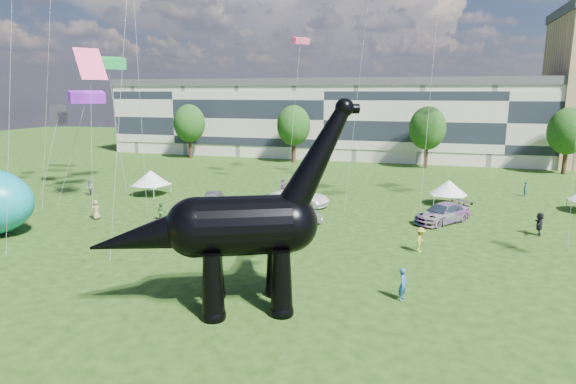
# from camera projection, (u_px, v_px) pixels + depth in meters

# --- Properties ---
(ground) EXTENTS (220.00, 220.00, 0.00)m
(ground) POSITION_uv_depth(u_px,v_px,m) (226.00, 328.00, 22.68)
(ground) COLOR #16330C
(ground) RESTS_ON ground
(terrace_row) EXTENTS (78.00, 11.00, 12.00)m
(terrace_row) POSITION_uv_depth(u_px,v_px,m) (331.00, 121.00, 81.82)
(terrace_row) COLOR beige
(terrace_row) RESTS_ON ground
(tree_far_left) EXTENTS (5.20, 5.20, 9.44)m
(tree_far_left) POSITION_uv_depth(u_px,v_px,m) (189.00, 120.00, 79.53)
(tree_far_left) COLOR #382314
(tree_far_left) RESTS_ON ground
(tree_mid_left) EXTENTS (5.20, 5.20, 9.44)m
(tree_mid_left) POSITION_uv_depth(u_px,v_px,m) (294.00, 122.00, 74.45)
(tree_mid_left) COLOR #382314
(tree_mid_left) RESTS_ON ground
(tree_mid_right) EXTENTS (5.20, 5.20, 9.44)m
(tree_mid_right) POSITION_uv_depth(u_px,v_px,m) (428.00, 125.00, 68.81)
(tree_mid_right) COLOR #382314
(tree_mid_right) RESTS_ON ground
(tree_far_right) EXTENTS (5.20, 5.20, 9.44)m
(tree_far_right) POSITION_uv_depth(u_px,v_px,m) (569.00, 127.00, 63.73)
(tree_far_right) COLOR #382314
(tree_far_right) RESTS_ON ground
(dinosaur_sculpture) EXTENTS (13.04, 7.42, 11.04)m
(dinosaur_sculpture) POSITION_uv_depth(u_px,v_px,m) (233.00, 229.00, 24.05)
(dinosaur_sculpture) COLOR black
(dinosaur_sculpture) RESTS_ON ground
(car_silver) EXTENTS (3.21, 5.08, 1.61)m
(car_silver) POSITION_uv_depth(u_px,v_px,m) (212.00, 200.00, 46.01)
(car_silver) COLOR #B8B7BC
(car_silver) RESTS_ON ground
(car_grey) EXTENTS (4.94, 3.34, 1.54)m
(car_grey) POSITION_uv_depth(u_px,v_px,m) (294.00, 215.00, 40.43)
(car_grey) COLOR slate
(car_grey) RESTS_ON ground
(car_white) EXTENTS (6.35, 3.92, 1.64)m
(car_white) POSITION_uv_depth(u_px,v_px,m) (300.00, 197.00, 46.97)
(car_white) COLOR white
(car_white) RESTS_ON ground
(car_dark) EXTENTS (5.28, 5.82, 1.63)m
(car_dark) POSITION_uv_depth(u_px,v_px,m) (442.00, 213.00, 40.77)
(car_dark) COLOR #595960
(car_dark) RESTS_ON ground
(gazebo_near) EXTENTS (3.57, 3.57, 2.47)m
(gazebo_near) POSITION_uv_depth(u_px,v_px,m) (448.00, 187.00, 47.09)
(gazebo_near) COLOR silver
(gazebo_near) RESTS_ON ground
(gazebo_left) EXTENTS (4.29, 4.29, 2.71)m
(gazebo_left) POSITION_uv_depth(u_px,v_px,m) (151.00, 178.00, 51.43)
(gazebo_left) COLOR silver
(gazebo_left) RESTS_ON ground
(visitors) EXTENTS (45.29, 46.59, 1.86)m
(visitors) POSITION_uv_depth(u_px,v_px,m) (296.00, 229.00, 35.82)
(visitors) COLOR #26558E
(visitors) RESTS_ON ground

